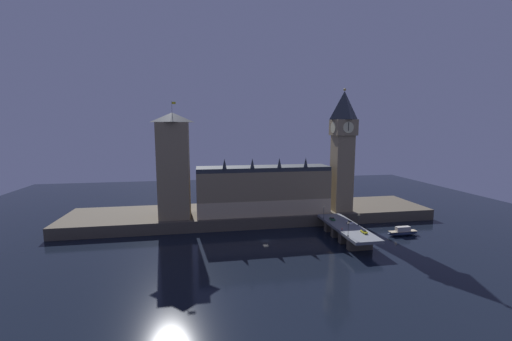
% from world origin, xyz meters
% --- Properties ---
extents(ground_plane, '(400.00, 400.00, 0.00)m').
position_xyz_m(ground_plane, '(0.00, 0.00, 0.00)').
color(ground_plane, black).
extents(embankment, '(220.00, 42.00, 6.45)m').
position_xyz_m(embankment, '(0.00, 39.00, 3.23)').
color(embankment, '#4C4438').
rests_on(embankment, ground_plane).
extents(parliament_hall, '(77.43, 17.71, 33.47)m').
position_xyz_m(parliament_hall, '(4.49, 29.19, 20.32)').
color(parliament_hall, '#8E7A56').
rests_on(parliament_hall, embankment).
extents(clock_tower, '(13.28, 13.39, 73.18)m').
position_xyz_m(clock_tower, '(52.37, 26.92, 45.14)').
color(clock_tower, '#8E7A56').
rests_on(clock_tower, embankment).
extents(victoria_tower, '(17.21, 17.21, 64.54)m').
position_xyz_m(victoria_tower, '(-46.41, 29.94, 35.82)').
color(victoria_tower, '#8E7A56').
rests_on(victoria_tower, embankment).
extents(bridge, '(13.79, 46.00, 7.11)m').
position_xyz_m(bridge, '(40.99, -5.00, 4.66)').
color(bridge, slate).
rests_on(bridge, ground_plane).
extents(car_northbound_lead, '(1.98, 3.93, 1.41)m').
position_xyz_m(car_northbound_lead, '(37.95, 5.80, 7.77)').
color(car_northbound_lead, '#235633').
rests_on(car_northbound_lead, bridge).
extents(car_southbound_lead, '(1.84, 3.92, 1.43)m').
position_xyz_m(car_southbound_lead, '(44.02, -16.79, 7.77)').
color(car_southbound_lead, yellow).
rests_on(car_southbound_lead, bridge).
extents(car_southbound_trail, '(1.90, 3.83, 1.59)m').
position_xyz_m(car_southbound_trail, '(44.02, -2.09, 7.85)').
color(car_southbound_trail, silver).
rests_on(car_southbound_trail, bridge).
extents(pedestrian_near_rail, '(0.38, 0.38, 1.80)m').
position_xyz_m(pedestrian_near_rail, '(34.92, -12.58, 8.07)').
color(pedestrian_near_rail, black).
rests_on(pedestrian_near_rail, bridge).
extents(pedestrian_mid_walk, '(0.38, 0.38, 1.82)m').
position_xyz_m(pedestrian_mid_walk, '(47.05, -5.36, 8.08)').
color(pedestrian_mid_walk, black).
rests_on(pedestrian_mid_walk, bridge).
extents(street_lamp_near, '(1.34, 0.60, 6.82)m').
position_xyz_m(street_lamp_near, '(34.52, -19.72, 11.37)').
color(street_lamp_near, '#2D3333').
rests_on(street_lamp_near, bridge).
extents(street_lamp_mid, '(1.34, 0.60, 5.90)m').
position_xyz_m(street_lamp_mid, '(47.45, -5.00, 10.80)').
color(street_lamp_mid, '#2D3333').
rests_on(street_lamp_mid, bridge).
extents(street_lamp_far, '(1.34, 0.60, 7.06)m').
position_xyz_m(street_lamp_far, '(34.52, 9.72, 11.52)').
color(street_lamp_far, '#2D3333').
rests_on(street_lamp_far, bridge).
extents(boat_downstream, '(17.44, 4.25, 4.76)m').
position_xyz_m(boat_downstream, '(73.32, -4.36, 1.74)').
color(boat_downstream, '#1E2842').
rests_on(boat_downstream, ground_plane).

